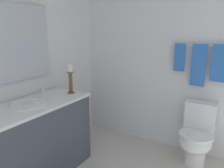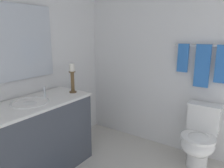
# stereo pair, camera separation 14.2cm
# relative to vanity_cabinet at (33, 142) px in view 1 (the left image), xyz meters

# --- Properties ---
(wall_back) EXTENTS (3.01, 0.04, 2.45)m
(wall_back) POSITION_rel_vanity_cabinet_xyz_m (1.18, 1.50, 0.79)
(wall_back) COLOR white
(wall_back) RESTS_ON ground
(wall_left) EXTENTS (0.04, 3.00, 2.45)m
(wall_left) POSITION_rel_vanity_cabinet_xyz_m (-0.33, -0.00, 0.79)
(wall_left) COLOR white
(wall_left) RESTS_ON ground
(vanity_cabinet) EXTENTS (0.58, 1.35, 0.86)m
(vanity_cabinet) POSITION_rel_vanity_cabinet_xyz_m (0.00, 0.00, 0.00)
(vanity_cabinet) COLOR #474C56
(vanity_cabinet) RESTS_ON ground
(sink_basin) EXTENTS (0.40, 0.40, 0.24)m
(sink_basin) POSITION_rel_vanity_cabinet_xyz_m (-0.00, 0.00, 0.39)
(sink_basin) COLOR white
(sink_basin) RESTS_ON vanity_cabinet
(mirror) EXTENTS (0.02, 1.11, 0.83)m
(mirror) POSITION_rel_vanity_cabinet_xyz_m (-0.28, 0.00, 1.05)
(mirror) COLOR silver
(candle_holder_tall) EXTENTS (0.09, 0.09, 0.36)m
(candle_holder_tall) POSITION_rel_vanity_cabinet_xyz_m (0.08, 0.56, 0.62)
(candle_holder_tall) COLOR brown
(candle_holder_tall) RESTS_ON vanity_cabinet
(toilet) EXTENTS (0.39, 0.54, 0.75)m
(toilet) POSITION_rel_vanity_cabinet_xyz_m (1.47, 1.21, -0.07)
(toilet) COLOR white
(toilet) RESTS_ON ground
(towel_bar) EXTENTS (0.71, 0.02, 0.02)m
(towel_bar) POSITION_rel_vanity_cabinet_xyz_m (1.39, 1.44, 1.00)
(towel_bar) COLOR silver
(towel_near_vanity) EXTENTS (0.13, 0.03, 0.35)m
(towel_near_vanity) POSITION_rel_vanity_cabinet_xyz_m (1.15, 1.42, 0.85)
(towel_near_vanity) COLOR blue
(towel_near_vanity) RESTS_ON towel_bar
(towel_center) EXTENTS (0.17, 0.03, 0.51)m
(towel_center) POSITION_rel_vanity_cabinet_xyz_m (1.39, 1.42, 0.76)
(towel_center) COLOR blue
(towel_center) RESTS_ON towel_bar
(towel_near_corner) EXTENTS (0.19, 0.03, 0.44)m
(towel_near_corner) POSITION_rel_vanity_cabinet_xyz_m (1.62, 1.42, 0.80)
(towel_near_corner) COLOR blue
(towel_near_corner) RESTS_ON towel_bar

